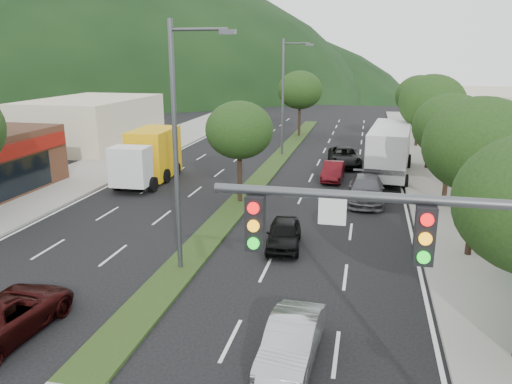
% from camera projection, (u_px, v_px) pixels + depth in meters
% --- Properties ---
extents(sidewalk_right, '(5.00, 90.00, 0.15)m').
position_uv_depth(sidewalk_right, '(441.00, 184.00, 34.29)').
color(sidewalk_right, gray).
rests_on(sidewalk_right, ground).
extents(sidewalk_left, '(6.00, 90.00, 0.15)m').
position_uv_depth(sidewalk_left, '(104.00, 167.00, 39.68)').
color(sidewalk_left, gray).
rests_on(sidewalk_left, ground).
extents(median, '(1.60, 56.00, 0.12)m').
position_uv_depth(median, '(271.00, 167.00, 39.75)').
color(median, '#1F3212').
rests_on(median, ground).
extents(traffic_signal, '(6.12, 0.40, 7.00)m').
position_uv_depth(traffic_signal, '(456.00, 292.00, 8.85)').
color(traffic_signal, '#47494C').
rests_on(traffic_signal, ground).
extents(bldg_left_far, '(9.00, 14.00, 4.60)m').
position_uv_depth(bldg_left_far, '(93.00, 122.00, 48.81)').
color(bldg_left_far, beige).
rests_on(bldg_left_far, ground).
extents(bldg_right_far, '(10.00, 16.00, 5.20)m').
position_uv_depth(bldg_right_far, '(492.00, 117.00, 50.00)').
color(bldg_right_far, beige).
rests_on(bldg_right_far, ground).
extents(hill_far, '(176.00, 132.00, 82.00)m').
position_uv_depth(hill_far, '(37.00, 88.00, 133.77)').
color(hill_far, black).
rests_on(hill_far, ground).
extents(tree_r_b, '(4.80, 4.80, 6.94)m').
position_uv_depth(tree_r_b, '(481.00, 146.00, 20.85)').
color(tree_r_b, black).
rests_on(tree_r_b, sidewalk_right).
extents(tree_r_c, '(4.40, 4.40, 6.48)m').
position_uv_depth(tree_r_c, '(451.00, 126.00, 28.45)').
color(tree_r_c, black).
rests_on(tree_r_c, sidewalk_right).
extents(tree_r_d, '(5.00, 5.00, 7.17)m').
position_uv_depth(tree_r_d, '(432.00, 103.00, 37.73)').
color(tree_r_d, black).
rests_on(tree_r_d, sidewalk_right).
extents(tree_r_e, '(4.60, 4.60, 6.71)m').
position_uv_depth(tree_r_e, '(420.00, 96.00, 47.21)').
color(tree_r_e, black).
rests_on(tree_r_e, sidewalk_right).
extents(tree_med_near, '(4.00, 4.00, 6.02)m').
position_uv_depth(tree_med_near, '(239.00, 130.00, 29.19)').
color(tree_med_near, black).
rests_on(tree_med_near, median).
extents(tree_med_far, '(4.80, 4.80, 6.94)m').
position_uv_depth(tree_med_far, '(300.00, 90.00, 53.48)').
color(tree_med_far, black).
rests_on(tree_med_far, median).
extents(streetlight_near, '(2.60, 0.25, 10.00)m').
position_uv_depth(streetlight_near, '(180.00, 138.00, 19.43)').
color(streetlight_near, '#47494C').
rests_on(streetlight_near, ground).
extents(streetlight_mid, '(2.60, 0.25, 10.00)m').
position_uv_depth(streetlight_mid, '(285.00, 92.00, 42.94)').
color(streetlight_mid, '#47494C').
rests_on(streetlight_mid, ground).
extents(sedan_silver, '(1.62, 4.09, 1.32)m').
position_uv_depth(sedan_silver, '(291.00, 341.00, 14.50)').
color(sedan_silver, '#989A9F').
rests_on(sedan_silver, ground).
extents(suv_maroon, '(2.60, 5.09, 1.38)m').
position_uv_depth(suv_maroon, '(5.00, 315.00, 15.90)').
color(suv_maroon, black).
rests_on(suv_maroon, ground).
extents(car_queue_a, '(1.90, 3.94, 1.30)m').
position_uv_depth(car_queue_a, '(284.00, 234.00, 23.19)').
color(car_queue_a, black).
rests_on(car_queue_a, ground).
extents(car_queue_b, '(2.13, 5.23, 1.52)m').
position_uv_depth(car_queue_b, '(366.00, 190.00, 30.40)').
color(car_queue_b, '#525157').
rests_on(car_queue_b, ground).
extents(car_queue_c, '(1.49, 4.00, 1.31)m').
position_uv_depth(car_queue_c, '(333.00, 171.00, 35.62)').
color(car_queue_c, '#4B0C11').
rests_on(car_queue_c, ground).
extents(car_queue_d, '(3.11, 5.60, 1.48)m').
position_uv_depth(car_queue_d, '(345.00, 157.00, 40.19)').
color(car_queue_d, black).
rests_on(car_queue_d, ground).
extents(box_truck, '(3.08, 7.35, 3.58)m').
position_uv_depth(box_truck, '(150.00, 158.00, 35.10)').
color(box_truck, silver).
rests_on(box_truck, ground).
extents(motorhome, '(3.76, 9.73, 3.65)m').
position_uv_depth(motorhome, '(390.00, 150.00, 36.70)').
color(motorhome, silver).
rests_on(motorhome, ground).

